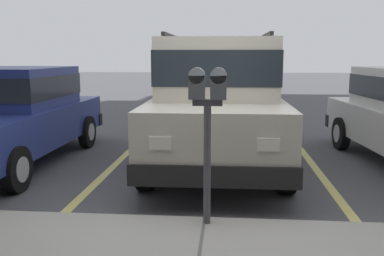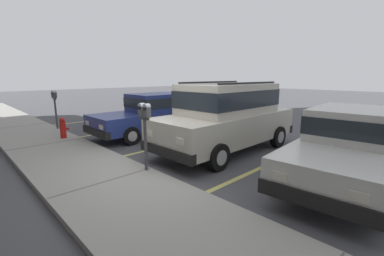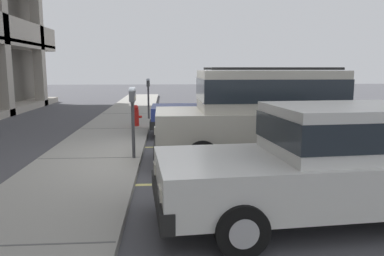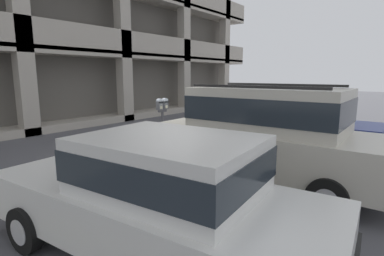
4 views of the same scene
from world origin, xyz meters
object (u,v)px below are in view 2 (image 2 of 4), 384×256
Objects in this scene: silver_suv at (227,114)px; red_sedan at (350,143)px; dark_hatchback at (153,113)px; parking_meter_far at (55,101)px; fire_hydrant at (63,128)px; parking_meter_near at (145,121)px.

red_sedan is (-3.20, -0.04, -0.27)m from silver_suv.
dark_hatchback is 3.97m from parking_meter_far.
red_sedan is 8.41m from fire_hydrant.
red_sedan is 6.58× the size of fire_hydrant.
dark_hatchback is 2.95× the size of parking_meter_far.
silver_suv reaches higher than fire_hydrant.
parking_meter_far is 2.17× the size of fire_hydrant.
parking_meter_near is at bearing 37.14° from red_sedan.
fire_hydrant is at bearing 17.56° from red_sedan.
parking_meter_near is at bearing 88.96° from silver_suv.
silver_suv is at bearing -175.20° from dark_hatchback.
red_sedan is at bearing -157.66° from fire_hydrant.
red_sedan is 9.98m from parking_meter_far.
dark_hatchback reaches higher than fire_hydrant.
parking_meter_far is at bearing 40.41° from dark_hatchback.
parking_meter_near reaches higher than fire_hydrant.
parking_meter_far is at bearing -0.38° from parking_meter_near.
silver_suv is at bearing -90.40° from parking_meter_near.
silver_suv is 1.07× the size of dark_hatchback.
parking_meter_near reaches higher than red_sedan.
fire_hydrant is (4.56, 3.15, -0.62)m from silver_suv.
fire_hydrant is at bearing 3.74° from parking_meter_near.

